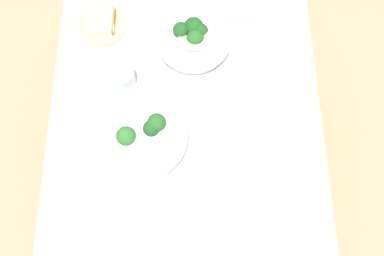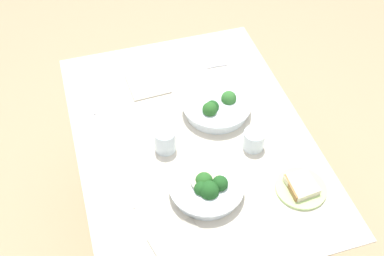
% 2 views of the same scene
% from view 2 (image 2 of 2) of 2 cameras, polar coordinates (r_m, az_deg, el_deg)
% --- Properties ---
extents(ground_plane, '(6.00, 6.00, 0.00)m').
position_cam_2_polar(ground_plane, '(2.42, 0.02, -12.56)').
color(ground_plane, tan).
extents(dining_table, '(1.18, 0.87, 0.74)m').
position_cam_2_polar(dining_table, '(1.92, 0.03, -3.56)').
color(dining_table, beige).
rests_on(dining_table, ground_plane).
extents(broccoli_bowl_far, '(0.27, 0.27, 0.09)m').
position_cam_2_polar(broccoli_bowl_far, '(1.88, 2.94, 2.55)').
color(broccoli_bowl_far, white).
rests_on(broccoli_bowl_far, dining_table).
extents(broccoli_bowl_near, '(0.26, 0.26, 0.09)m').
position_cam_2_polar(broccoli_bowl_near, '(1.63, 1.84, -7.00)').
color(broccoli_bowl_near, white).
rests_on(broccoli_bowl_near, dining_table).
extents(bread_side_plate, '(0.18, 0.18, 0.04)m').
position_cam_2_polar(bread_side_plate, '(1.70, 12.77, -6.84)').
color(bread_side_plate, '#B7D684').
rests_on(bread_side_plate, dining_table).
extents(water_glass_center, '(0.08, 0.08, 0.08)m').
position_cam_2_polar(water_glass_center, '(1.77, 7.34, -1.37)').
color(water_glass_center, silver).
rests_on(water_glass_center, dining_table).
extents(water_glass_side, '(0.08, 0.08, 0.09)m').
position_cam_2_polar(water_glass_side, '(1.75, -3.20, -1.47)').
color(water_glass_side, silver).
rests_on(water_glass_side, dining_table).
extents(fork_by_far_bowl, '(0.01, 0.09, 0.00)m').
position_cam_2_polar(fork_by_far_bowl, '(2.11, 3.07, 7.35)').
color(fork_by_far_bowl, '#B7B7BC').
rests_on(fork_by_far_bowl, dining_table).
extents(fork_by_near_bowl, '(0.11, 0.02, 0.00)m').
position_cam_2_polar(fork_by_near_bowl, '(2.14, -4.23, 7.95)').
color(fork_by_near_bowl, '#B7B7BC').
rests_on(fork_by_near_bowl, dining_table).
extents(table_knife_left, '(0.21, 0.02, 0.00)m').
position_cam_2_polar(table_knife_left, '(2.01, -11.84, 3.68)').
color(table_knife_left, '#B7B7BC').
rests_on(table_knife_left, dining_table).
extents(table_knife_right, '(0.21, 0.07, 0.00)m').
position_cam_2_polar(table_knife_right, '(1.70, -6.59, -6.38)').
color(table_knife_right, '#B7B7BC').
rests_on(table_knife_right, dining_table).
extents(napkin_folded_upper, '(0.21, 0.20, 0.01)m').
position_cam_2_polar(napkin_folded_upper, '(1.55, -1.13, -14.11)').
color(napkin_folded_upper, '#B1A997').
rests_on(napkin_folded_upper, dining_table).
extents(napkin_folded_lower, '(0.17, 0.17, 0.01)m').
position_cam_2_polar(napkin_folded_lower, '(2.03, -5.26, 5.21)').
color(napkin_folded_lower, '#B1A997').
rests_on(napkin_folded_lower, dining_table).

